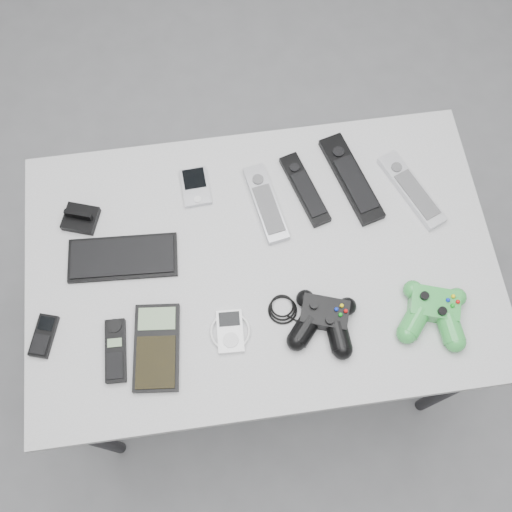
{
  "coord_description": "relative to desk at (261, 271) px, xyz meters",
  "views": [
    {
      "loc": [
        -0.04,
        -0.39,
        2.01
      ],
      "look_at": [
        0.03,
        0.1,
        0.74
      ],
      "focal_mm": 42.0,
      "sensor_mm": 36.0,
      "label": 1
    }
  ],
  "objects": [
    {
      "name": "desk",
      "position": [
        0.0,
        0.0,
        0.0
      ],
      "size": [
        1.08,
        0.69,
        0.72
      ],
      "color": "#A1A1A3",
      "rests_on": "floor"
    },
    {
      "name": "floor",
      "position": [
        -0.04,
        -0.09,
        -0.66
      ],
      "size": [
        3.5,
        3.5,
        0.0
      ],
      "primitive_type": "plane",
      "color": "slate",
      "rests_on": "ground"
    },
    {
      "name": "calculator",
      "position": [
        -0.25,
        -0.17,
        0.07
      ],
      "size": [
        0.12,
        0.2,
        0.02
      ],
      "primitive_type": "cube",
      "rotation": [
        0.0,
        0.0,
        -0.1
      ],
      "color": "black",
      "rests_on": "desk"
    },
    {
      "name": "controller_black",
      "position": [
        0.11,
        -0.16,
        0.09
      ],
      "size": [
        0.28,
        0.22,
        0.05
      ],
      "primitive_type": null,
      "rotation": [
        0.0,
        0.0,
        -0.33
      ],
      "color": "black",
      "rests_on": "desk"
    },
    {
      "name": "dock_bracket",
      "position": [
        -0.41,
        0.16,
        0.08
      ],
      "size": [
        0.09,
        0.09,
        0.04
      ],
      "primitive_type": "cube",
      "rotation": [
        0.0,
        0.0,
        -0.33
      ],
      "color": "black",
      "rests_on": "desk"
    },
    {
      "name": "mobile_phone",
      "position": [
        -0.5,
        -0.11,
        0.07
      ],
      "size": [
        0.07,
        0.1,
        0.02
      ],
      "primitive_type": "cube",
      "rotation": [
        0.0,
        0.0,
        -0.3
      ],
      "color": "black",
      "rests_on": "desk"
    },
    {
      "name": "mp3_player",
      "position": [
        -0.09,
        -0.16,
        0.07
      ],
      "size": [
        0.09,
        0.1,
        0.02
      ],
      "primitive_type": "cube",
      "rotation": [
        0.0,
        0.0,
        -0.05
      ],
      "color": "white",
      "rests_on": "desk"
    },
    {
      "name": "controller_green",
      "position": [
        0.36,
        -0.18,
        0.09
      ],
      "size": [
        0.19,
        0.2,
        0.05
      ],
      "primitive_type": null,
      "rotation": [
        0.0,
        0.0,
        -0.32
      ],
      "color": "#227E38",
      "rests_on": "desk"
    },
    {
      "name": "remote_silver_a",
      "position": [
        0.03,
        0.14,
        0.07
      ],
      "size": [
        0.09,
        0.21,
        0.02
      ],
      "primitive_type": "cube",
      "rotation": [
        0.0,
        0.0,
        0.17
      ],
      "color": "#A6A6AD",
      "rests_on": "desk"
    },
    {
      "name": "remote_black_b",
      "position": [
        0.24,
        0.18,
        0.07
      ],
      "size": [
        0.12,
        0.25,
        0.02
      ],
      "primitive_type": "cube",
      "rotation": [
        0.0,
        0.0,
        0.26
      ],
      "color": "black",
      "rests_on": "desk"
    },
    {
      "name": "pda_keyboard",
      "position": [
        -0.31,
        0.05,
        0.07
      ],
      "size": [
        0.26,
        0.12,
        0.02
      ],
      "primitive_type": "cube",
      "rotation": [
        0.0,
        0.0,
        -0.06
      ],
      "color": "black",
      "rests_on": "desk"
    },
    {
      "name": "remote_silver_b",
      "position": [
        0.38,
        0.13,
        0.07
      ],
      "size": [
        0.13,
        0.22,
        0.02
      ],
      "primitive_type": "cube",
      "rotation": [
        0.0,
        0.0,
        0.39
      ],
      "color": "silver",
      "rests_on": "desk"
    },
    {
      "name": "pda",
      "position": [
        -0.13,
        0.21,
        0.07
      ],
      "size": [
        0.07,
        0.1,
        0.02
      ],
      "primitive_type": "cube",
      "rotation": [
        0.0,
        0.0,
        0.05
      ],
      "color": "#A6A6AD",
      "rests_on": "desk"
    },
    {
      "name": "remote_black_a",
      "position": [
        0.13,
        0.17,
        0.07
      ],
      "size": [
        0.1,
        0.2,
        0.02
      ],
      "primitive_type": "cube",
      "rotation": [
        0.0,
        0.0,
        0.28
      ],
      "color": "black",
      "rests_on": "desk"
    },
    {
      "name": "cordless_handset",
      "position": [
        -0.34,
        -0.16,
        0.07
      ],
      "size": [
        0.05,
        0.14,
        0.02
      ],
      "primitive_type": "cube",
      "rotation": [
        0.0,
        0.0,
        -0.04
      ],
      "color": "black",
      "rests_on": "desk"
    }
  ]
}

